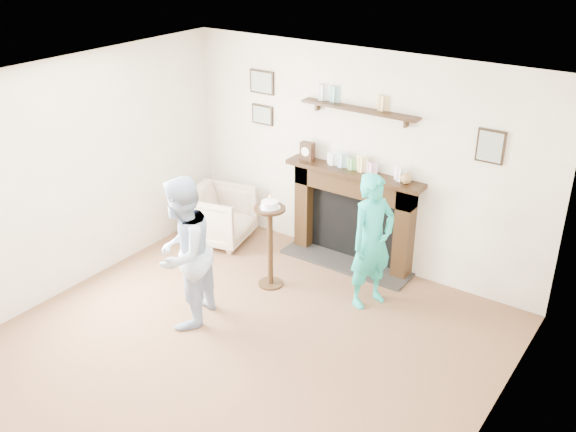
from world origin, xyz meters
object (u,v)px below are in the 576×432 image
object	(u,v)px
woman	(368,302)
man	(188,320)
armchair	(221,240)
pedestal_table	(270,231)

from	to	relation	value
woman	man	bearing A→B (deg)	156.75
man	woman	world-z (taller)	man
armchair	pedestal_table	size ratio (longest dim) A/B	0.69
woman	pedestal_table	world-z (taller)	pedestal_table
man	pedestal_table	world-z (taller)	pedestal_table
woman	armchair	bearing A→B (deg)	106.83
armchair	woman	size ratio (longest dim) A/B	0.51
armchair	man	world-z (taller)	man
armchair	woman	world-z (taller)	woman
armchair	woman	bearing A→B (deg)	-108.28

